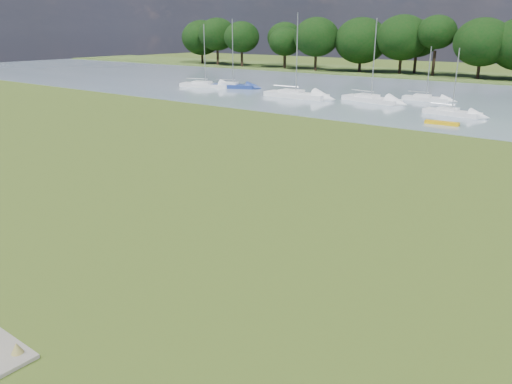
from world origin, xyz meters
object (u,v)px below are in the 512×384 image
Objects in this scene: sailboat_2 at (205,84)px; sailboat_4 at (233,85)px; kayak at (442,123)px; sailboat_1 at (295,93)px; sailboat_9 at (426,97)px; sailboat_7 at (371,97)px; sailboat_0 at (451,111)px.

sailboat_4 is at bearing 1.83° from sailboat_2.
sailboat_2 reaches higher than kayak.
sailboat_1 is (-19.51, 7.10, 0.36)m from kayak.
sailboat_9 is at bearing -6.10° from sailboat_2.
kayak is at bearing -28.49° from sailboat_7.
sailboat_7 is (8.66, 2.07, -0.04)m from sailboat_1.
sailboat_9 reaches higher than kayak.
sailboat_1 is 1.06× the size of sailboat_4.
sailboat_1 is 14.80m from sailboat_9.
sailboat_0 is 18.66m from sailboat_1.
sailboat_4 is 20.62m from sailboat_7.
sailboat_4 is at bearing -176.10° from sailboat_9.
sailboat_4 is (-31.46, 9.86, 0.35)m from kayak.
kayak is 0.34× the size of sailboat_2.
sailboat_2 is at bearing 174.39° from sailboat_1.
sailboat_9 is at bearing 56.31° from sailboat_7.
sailboat_9 is at bearing 111.53° from kayak.
sailboat_7 is at bearing 166.44° from sailboat_0.
sailboat_9 is (-5.34, 8.21, 0.00)m from sailboat_0.
sailboat_2 is 24.56m from sailboat_7.
sailboat_9 is (25.20, 3.84, -0.10)m from sailboat_4.
sailboat_9 is (13.24, 6.60, -0.11)m from sailboat_1.
sailboat_4 is 25.49m from sailboat_9.
sailboat_7 is (24.55, 0.58, 0.01)m from sailboat_2.
sailboat_9 is (4.59, 4.53, -0.07)m from sailboat_7.
sailboat_1 is 15.97m from sailboat_2.
sailboat_7 is (20.61, -0.69, -0.02)m from sailboat_4.
kayak is 0.31× the size of sailboat_4.
kayak is at bearing -73.71° from sailboat_0.
sailboat_0 is at bearing -28.51° from sailboat_4.
sailboat_4 reaches higher than sailboat_0.
sailboat_7 is at bearing -22.29° from sailboat_4.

